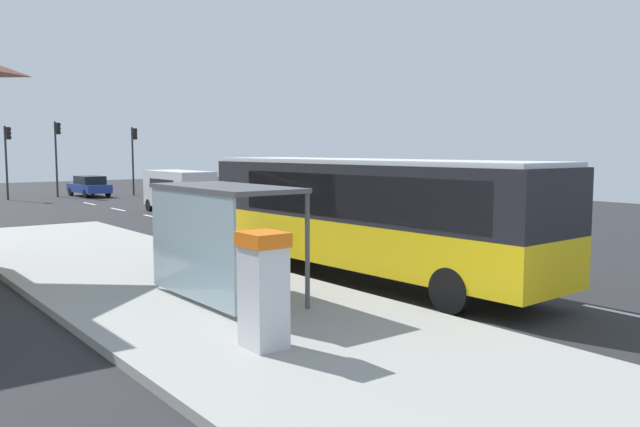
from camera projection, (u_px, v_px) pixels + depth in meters
The scene contains 21 objects.
ground_plane at pixel (192, 227), 29.15m from camera, with size 56.00×92.00×0.04m, color #262628.
sidewalk_platform at pixel (174, 288), 15.79m from camera, with size 6.20×30.00×0.18m, color #999993.
lane_stripe_seg_0 at pixel (633, 315), 13.51m from camera, with size 0.16×2.20×0.01m, color silver.
lane_stripe_seg_1 at pixel (450, 278), 17.46m from camera, with size 0.16×2.20×0.01m, color silver.
lane_stripe_seg_2 at pixel (335, 254), 21.41m from camera, with size 0.16×2.20×0.01m, color silver.
lane_stripe_seg_3 at pixel (255, 238), 25.36m from camera, with size 0.16×2.20×0.01m, color silver.
lane_stripe_seg_4 at pixel (197, 226), 29.30m from camera, with size 0.16×2.20×0.01m, color silver.
lane_stripe_seg_5 at pixel (153, 217), 33.25m from camera, with size 0.16×2.20×0.01m, color silver.
lane_stripe_seg_6 at pixel (118, 209), 37.20m from camera, with size 0.16×2.20×0.01m, color silver.
lane_stripe_seg_7 at pixel (90, 204), 41.14m from camera, with size 0.16×2.20×0.01m, color silver.
bus at pixel (367, 211), 17.03m from camera, with size 2.93×11.09×3.21m.
white_van at pixel (179, 188), 35.07m from camera, with size 2.09×5.23×2.30m.
sedan_near at pixel (89, 186), 47.33m from camera, with size 2.00×4.48×1.52m.
ticket_machine at pixel (264, 289), 10.67m from camera, with size 0.66×0.76×1.94m.
recycling_bin_yellow at pixel (239, 253), 17.56m from camera, with size 0.52×0.52×0.95m, color yellow.
recycling_bin_blue at pixel (226, 250), 18.11m from camera, with size 0.52×0.52×0.95m, color blue.
recycling_bin_red at pixel (215, 247), 18.67m from camera, with size 0.52×0.52×0.95m, color red.
traffic_light_near_side at pixel (134, 150), 48.48m from camera, with size 0.49×0.28×5.11m.
traffic_light_far_side at pixel (7, 151), 43.91m from camera, with size 0.49×0.28×5.05m.
traffic_light_median at pixel (57, 147), 46.63m from camera, with size 0.49×0.28×5.46m.
bus_shelter at pixel (212, 213), 13.97m from camera, with size 1.80×4.00×2.50m.
Camera 1 is at (-13.02, -12.50, 3.48)m, focal length 36.18 mm.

